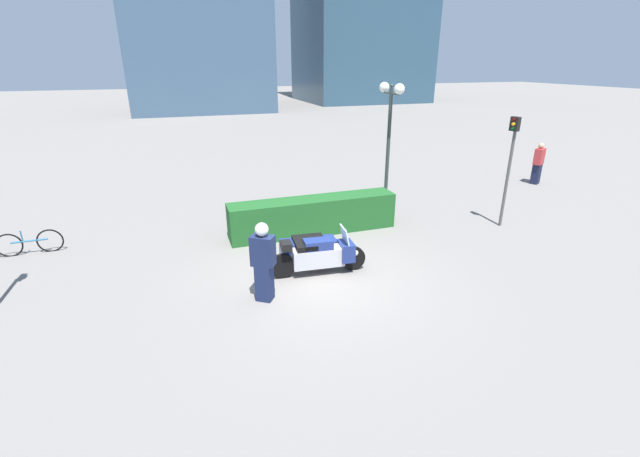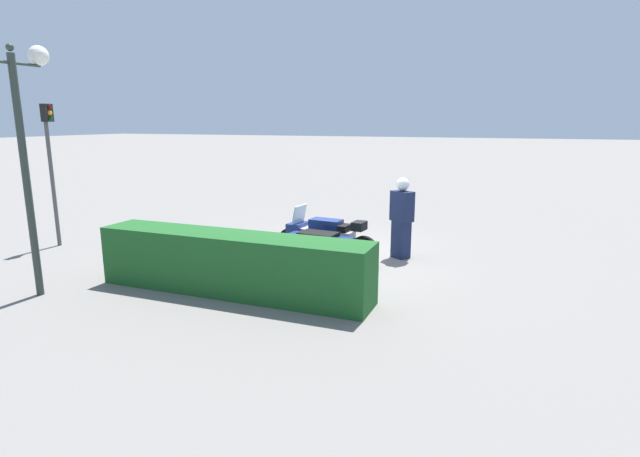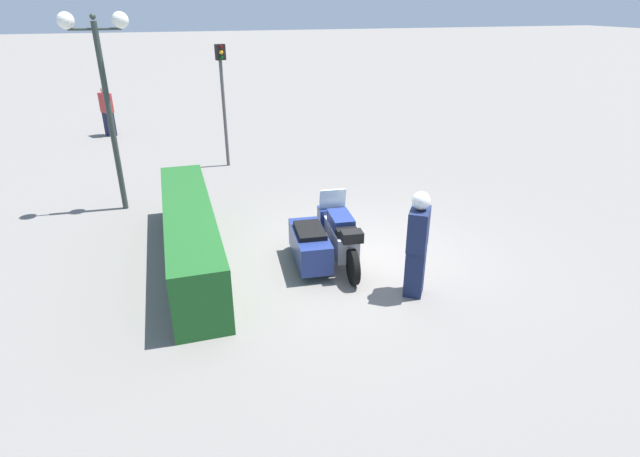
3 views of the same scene
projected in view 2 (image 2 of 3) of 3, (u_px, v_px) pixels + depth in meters
The scene contains 6 objects.
ground_plane at pixel (333, 256), 11.02m from camera, with size 160.00×160.00×0.00m, color slate.
police_motorcycle at pixel (318, 242), 10.42m from camera, with size 2.35×1.26×1.14m.
officer_rider at pixel (402, 216), 10.73m from camera, with size 0.56×0.51×1.75m.
hedge_bush_curbside at pixel (232, 264), 8.58m from camera, with size 4.96×0.83×1.05m, color #1E5623.
twin_lamp_post at pixel (18, 110), 7.95m from camera, with size 0.33×1.32×4.15m.
traffic_light_near at pixel (51, 154), 11.52m from camera, with size 0.22×0.28×3.31m.
Camera 2 is at (-3.65, 10.00, 2.94)m, focal length 28.00 mm.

